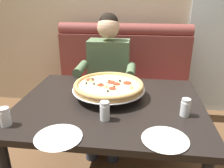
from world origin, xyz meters
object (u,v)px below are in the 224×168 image
(dining_table, at_px, (110,114))
(shaker_pepper_flakes, at_px, (105,112))
(shaker_parmesan, at_px, (185,108))
(diner_main, at_px, (107,74))
(plate_near_right, at_px, (58,136))
(pizza, at_px, (109,86))
(plate_near_left, at_px, (165,138))
(booth_bench, at_px, (121,93))
(shaker_oregano, at_px, (5,118))

(dining_table, distance_m, shaker_pepper_flakes, 0.26)
(dining_table, distance_m, shaker_parmesan, 0.50)
(shaker_parmesan, bearing_deg, diner_main, 126.10)
(dining_table, xyz_separation_m, diner_main, (-0.12, 0.69, 0.04))
(diner_main, relative_size, plate_near_right, 5.21)
(pizza, relative_size, plate_near_left, 2.13)
(booth_bench, height_order, pizza, booth_bench)
(booth_bench, bearing_deg, plate_near_left, -76.13)
(diner_main, distance_m, shaker_parmesan, 1.00)
(shaker_parmesan, distance_m, shaker_oregano, 1.03)
(shaker_pepper_flakes, height_order, shaker_oregano, shaker_pepper_flakes)
(shaker_parmesan, bearing_deg, plate_near_left, -117.45)
(diner_main, bearing_deg, plate_near_left, -67.26)
(dining_table, relative_size, shaker_parmesan, 11.30)
(pizza, bearing_deg, shaker_oregano, -139.21)
(pizza, bearing_deg, plate_near_right, -109.47)
(plate_near_right, bearing_deg, dining_table, 64.36)
(plate_near_right, bearing_deg, plate_near_left, 5.20)
(dining_table, relative_size, plate_near_left, 5.19)
(booth_bench, relative_size, plate_near_left, 6.27)
(dining_table, bearing_deg, booth_bench, 90.00)
(shaker_oregano, bearing_deg, plate_near_left, -2.08)
(booth_bench, relative_size, shaker_oregano, 14.06)
(dining_table, height_order, shaker_oregano, shaker_oregano)
(shaker_pepper_flakes, bearing_deg, pizza, 93.91)
(shaker_pepper_flakes, bearing_deg, plate_near_left, -25.71)
(dining_table, relative_size, shaker_oregano, 11.64)
(pizza, distance_m, shaker_pepper_flakes, 0.32)
(dining_table, height_order, shaker_pepper_flakes, shaker_pepper_flakes)
(pizza, bearing_deg, shaker_pepper_flakes, -86.09)
(booth_bench, distance_m, plate_near_right, 1.45)
(diner_main, bearing_deg, shaker_parmesan, -53.90)
(pizza, xyz_separation_m, plate_near_right, (-0.19, -0.52, -0.07))
(diner_main, height_order, plate_near_right, diner_main)
(plate_near_left, xyz_separation_m, plate_near_right, (-0.54, -0.05, -0.00))
(dining_table, height_order, diner_main, diner_main)
(dining_table, relative_size, diner_main, 0.97)
(diner_main, relative_size, shaker_parmesan, 11.67)
(shaker_pepper_flakes, xyz_separation_m, shaker_oregano, (-0.54, -0.13, -0.00))
(shaker_parmesan, distance_m, plate_near_right, 0.75)
(dining_table, relative_size, plate_near_right, 5.04)
(booth_bench, xyz_separation_m, dining_table, (0.00, -0.96, 0.27))
(shaker_oregano, bearing_deg, dining_table, 33.20)
(shaker_parmesan, bearing_deg, dining_table, 166.13)
(pizza, height_order, plate_near_right, pizza)
(diner_main, xyz_separation_m, plate_near_left, (0.45, -1.07, 0.05))
(diner_main, relative_size, plate_near_left, 5.36)
(booth_bench, height_order, plate_near_right, booth_bench)
(dining_table, height_order, plate_near_right, plate_near_right)
(pizza, height_order, shaker_parmesan, pizza)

